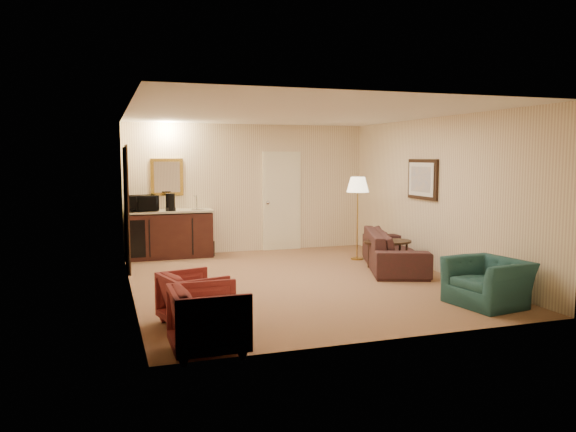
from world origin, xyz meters
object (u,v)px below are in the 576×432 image
waste_bin (209,249)px  wetbar_cabinet (170,234)px  coffee_table (387,255)px  coffee_maker (170,202)px  sofa (394,243)px  floor_lamp (357,218)px  rose_chair_near (193,296)px  microwave (142,201)px  rose_chair_far (209,316)px  teal_armchair (488,274)px

waste_bin → wetbar_cabinet: bearing=174.6°
coffee_table → coffee_maker: (-3.43, 2.21, 0.84)m
sofa → floor_lamp: 1.06m
wetbar_cabinet → floor_lamp: size_ratio=1.04×
rose_chair_near → coffee_maker: bearing=-18.2°
floor_lamp → microwave: 4.06m
floor_lamp → wetbar_cabinet: bearing=158.5°
wetbar_cabinet → floor_lamp: 3.62m
waste_bin → rose_chair_far: bearing=-100.3°
teal_armchair → coffee_maker: 5.96m
microwave → floor_lamp: bearing=-26.8°
waste_bin → microwave: bearing=179.3°
teal_armchair → wetbar_cabinet: bearing=-152.7°
coffee_table → floor_lamp: (-0.10, 1.01, 0.54)m
wetbar_cabinet → teal_armchair: 6.03m
coffee_table → waste_bin: bearing=140.1°
floor_lamp → waste_bin: 2.96m
sofa → floor_lamp: bearing=34.8°
rose_chair_near → floor_lamp: (3.60, 3.18, 0.45)m
rose_chair_near → waste_bin: 4.55m
teal_armchair → microwave: 6.33m
sofa → floor_lamp: size_ratio=1.42×
rose_chair_near → wetbar_cabinet: bearing=-18.0°
wetbar_cabinet → waste_bin: bearing=-5.4°
coffee_table → floor_lamp: bearing=95.6°
sofa → coffee_table: bearing=127.3°
floor_lamp → microwave: size_ratio=2.88×
wetbar_cabinet → coffee_table: wetbar_cabinet is taller
sofa → microwave: bearing=81.7°
rose_chair_far → coffee_table: (3.70, 3.19, -0.12)m
teal_armchair → floor_lamp: 3.58m
rose_chair_near → rose_chair_far: 1.02m
rose_chair_far → floor_lamp: (3.60, 4.20, 0.41)m
sofa → rose_chair_far: (-3.85, -3.23, -0.06)m
microwave → sofa: bearing=-37.2°
sofa → waste_bin: size_ratio=7.66×
teal_armchair → rose_chair_near: teal_armchair is taller
wetbar_cabinet → rose_chair_far: wetbar_cabinet is taller
wetbar_cabinet → waste_bin: (0.74, -0.07, -0.31)m
teal_armchair → rose_chair_near: size_ratio=1.38×
sofa → coffee_maker: coffee_maker is taller
wetbar_cabinet → sofa: wetbar_cabinet is taller
wetbar_cabinet → teal_armchair: (3.55, -4.87, -0.05)m
wetbar_cabinet → coffee_table: (3.45, -2.33, -0.21)m
teal_armchair → rose_chair_near: (-3.80, 0.37, -0.07)m
rose_chair_near → waste_bin: rose_chair_near is taller
wetbar_cabinet → teal_armchair: wetbar_cabinet is taller
coffee_table → rose_chair_near: bearing=-149.6°
coffee_table → microwave: (-3.95, 2.28, 0.86)m
coffee_table → waste_bin: (-2.71, 2.26, -0.10)m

